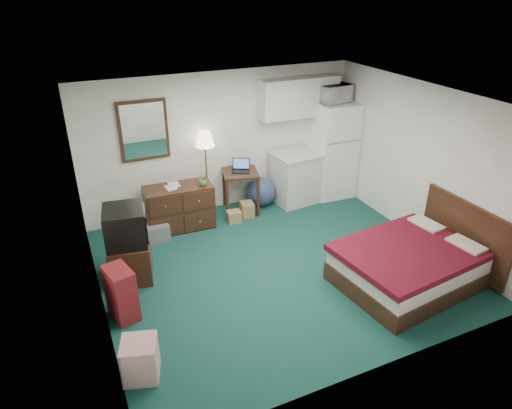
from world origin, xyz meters
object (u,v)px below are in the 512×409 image
kitchen_counter (297,178)px  bed (407,266)px  desk (241,191)px  suitcase (121,293)px  fridge (332,150)px  dresser (179,207)px  tv_stand (131,260)px  floor_lamp (207,174)px

kitchen_counter → bed: 2.99m
desk → suitcase: bearing=-125.4°
desk → fridge: bearing=13.4°
dresser → bed: size_ratio=0.63×
fridge → suitcase: fridge is taller
bed → kitchen_counter: bearing=85.2°
dresser → fridge: size_ratio=0.62×
fridge → tv_stand: fridge is taller
fridge → suitcase: size_ratio=2.57×
desk → suitcase: size_ratio=1.09×
bed → tv_stand: (-3.47, 1.75, -0.00)m
fridge → tv_stand: bearing=-160.0°
fridge → floor_lamp: bearing=179.1°
bed → tv_stand: size_ratio=2.89×
dresser → bed: bearing=-47.0°
desk → tv_stand: size_ratio=1.24×
dresser → floor_lamp: size_ratio=0.73×
dresser → kitchen_counter: kitchen_counter is taller
dresser → kitchen_counter: 2.35m
floor_lamp → suitcase: 2.99m
dresser → suitcase: bearing=-120.9°
tv_stand → suitcase: (-0.26, -0.82, 0.07)m
kitchen_counter → fridge: bearing=-1.9°
dresser → tv_stand: bearing=-129.9°
dresser → fridge: fridge is taller
floor_lamp → fridge: bearing=-3.9°
bed → suitcase: 3.85m
desk → bed: bearing=-53.7°
dresser → floor_lamp: floor_lamp is taller
dresser → desk: bearing=11.0°
dresser → tv_stand: (-1.04, -1.13, -0.10)m
desk → dresser: bearing=-157.5°
floor_lamp → tv_stand: (-1.65, -1.44, -0.49)m
floor_lamp → kitchen_counter: 1.77m
floor_lamp → bed: 3.71m
bed → tv_stand: 3.89m
kitchen_counter → bed: size_ratio=0.52×
floor_lamp → kitchen_counter: floor_lamp is taller
floor_lamp → fridge: fridge is taller
floor_lamp → kitchen_counter: (1.73, -0.21, -0.31)m
kitchen_counter → suitcase: bearing=-155.1°
floor_lamp → fridge: 2.51m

